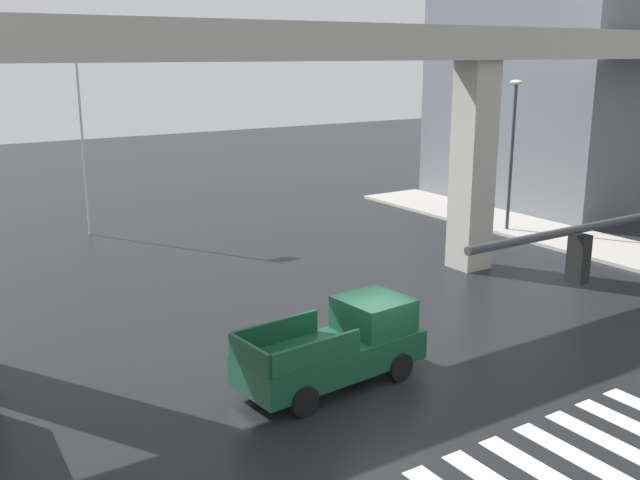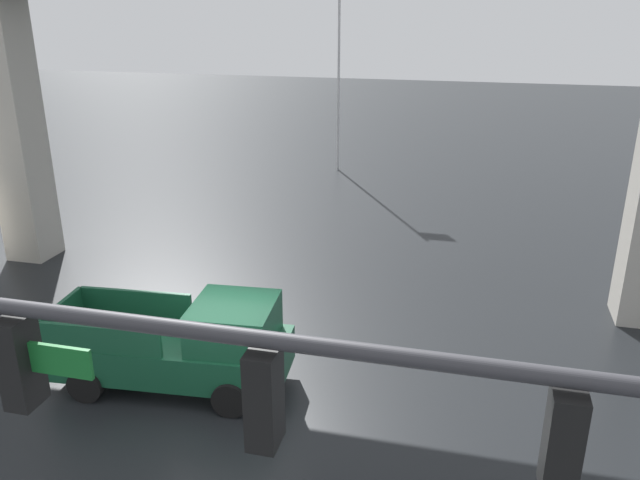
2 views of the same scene
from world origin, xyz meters
The scene contains 5 objects.
ground_plane centered at (0.00, 0.00, 0.00)m, with size 120.00×120.00×0.00m, color black.
elevated_overpass centered at (0.00, 6.12, 7.85)m, with size 49.87×1.85×9.38m.
pickup_truck centered at (-1.06, 0.25, 0.99)m, with size 5.24×2.40×2.08m.
traffic_signal_mast centered at (3.43, -6.82, 4.66)m, with size 10.89×0.32×6.20m.
flagpole centered at (-1.93, 19.90, 5.71)m, with size 1.16×0.12×9.84m.
Camera 2 is at (4.74, -10.79, 7.97)m, focal length 35.79 mm.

